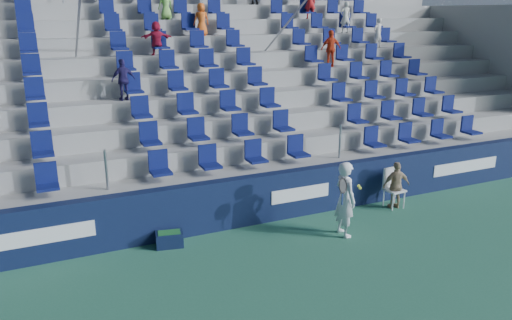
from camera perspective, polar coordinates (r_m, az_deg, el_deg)
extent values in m
plane|color=#2E6C50|center=(9.65, 5.98, -14.26)|extent=(70.00, 70.00, 0.00)
cube|color=#101A3B|center=(11.93, -1.58, -4.75)|extent=(24.00, 0.30, 1.20)
cube|color=white|center=(11.00, -26.26, -8.35)|extent=(3.20, 0.02, 0.34)
cube|color=white|center=(12.41, 5.12, -3.85)|extent=(1.60, 0.02, 0.34)
cube|color=white|center=(15.75, 22.85, -0.69)|extent=(2.40, 0.02, 0.34)
cube|color=gray|center=(12.43, -2.61, -3.87)|extent=(24.00, 0.85, 1.20)
cube|color=gray|center=(13.09, -4.01, -1.66)|extent=(24.00, 0.85, 1.70)
cube|color=gray|center=(13.79, -5.27, 0.33)|extent=(24.00, 0.85, 2.20)
cube|color=gray|center=(14.50, -6.41, 2.13)|extent=(24.00, 0.85, 2.70)
cube|color=gray|center=(15.23, -7.45, 3.76)|extent=(24.00, 0.85, 3.20)
cube|color=gray|center=(15.98, -8.39, 5.23)|extent=(24.00, 0.85, 3.70)
cube|color=gray|center=(16.74, -9.25, 6.58)|extent=(24.00, 0.85, 4.20)
cube|color=gray|center=(17.51, -10.04, 7.80)|extent=(24.00, 0.85, 4.70)
cube|color=gray|center=(18.29, -10.76, 8.92)|extent=(24.00, 0.85, 5.20)
cube|color=gray|center=(18.89, -11.35, 10.64)|extent=(24.00, 0.50, 6.20)
cube|color=gray|center=(21.65, 24.36, 8.89)|extent=(0.30, 7.65, 5.20)
cube|color=#0D1653|center=(12.13, -2.67, 0.34)|extent=(16.05, 0.50, 0.70)
cube|color=#0D1653|center=(12.77, -4.12, 3.46)|extent=(16.05, 0.50, 0.70)
cube|color=#0D1653|center=(13.46, -5.43, 6.27)|extent=(16.05, 0.50, 0.70)
cube|color=#0D1653|center=(14.18, -6.63, 8.80)|extent=(16.05, 0.50, 0.70)
cube|color=#0D1653|center=(14.93, -7.73, 11.08)|extent=(16.05, 0.50, 0.70)
cube|color=#0D1653|center=(15.70, -8.73, 13.13)|extent=(16.05, 0.50, 0.70)
cube|color=#0D1653|center=(16.50, -9.65, 14.98)|extent=(16.05, 0.50, 0.70)
cube|color=#0D1653|center=(17.32, -10.50, 16.66)|extent=(16.05, 0.50, 0.70)
cylinder|color=gray|center=(14.30, -19.74, 13.27)|extent=(0.06, 7.68, 4.55)
cylinder|color=gray|center=(16.00, 2.82, 14.43)|extent=(0.06, 7.68, 4.55)
imported|color=beige|center=(19.20, 10.17, 15.76)|extent=(0.43, 0.30, 1.12)
imported|color=beige|center=(19.02, 13.75, 13.93)|extent=(0.41, 0.30, 1.04)
imported|color=#E35B1A|center=(16.74, -6.27, 15.68)|extent=(0.52, 0.35, 1.02)
imported|color=red|center=(16.91, 8.56, 12.48)|extent=(0.72, 0.36, 1.18)
imported|color=#6FB347|center=(17.29, -10.30, 17.19)|extent=(0.56, 0.44, 1.01)
imported|color=#211A4F|center=(13.62, -14.91, 8.85)|extent=(0.66, 0.36, 1.08)
imported|color=red|center=(19.39, 6.21, 17.46)|extent=(0.48, 0.37, 1.16)
imported|color=#B81839|center=(15.47, -11.29, 13.48)|extent=(0.95, 0.47, 0.98)
imported|color=white|center=(11.47, 10.14, -4.42)|extent=(0.43, 0.64, 1.75)
cylinder|color=navy|center=(11.10, 9.83, -4.38)|extent=(0.03, 0.03, 0.28)
torus|color=black|center=(11.00, 9.90, -2.92)|extent=(0.30, 0.17, 0.28)
plane|color=#262626|center=(11.00, 9.90, -2.92)|extent=(0.30, 0.16, 0.29)
sphere|color=yellow|center=(11.36, 11.82, -3.16)|extent=(0.07, 0.07, 0.07)
sphere|color=yellow|center=(11.40, 11.65, -2.93)|extent=(0.07, 0.07, 0.07)
cube|color=white|center=(13.52, 15.54, -3.33)|extent=(0.49, 0.49, 0.04)
cube|color=white|center=(13.59, 15.06, -1.94)|extent=(0.46, 0.08, 0.56)
cylinder|color=white|center=(13.36, 15.35, -4.70)|extent=(0.03, 0.03, 0.45)
cylinder|color=white|center=(13.59, 16.56, -4.43)|extent=(0.03, 0.03, 0.45)
cylinder|color=white|center=(13.62, 14.38, -4.20)|extent=(0.03, 0.03, 0.45)
cylinder|color=white|center=(13.85, 15.57, -3.96)|extent=(0.03, 0.03, 0.45)
imported|color=tan|center=(13.43, 15.73, -2.80)|extent=(0.78, 0.45, 1.25)
cube|color=#0F1938|center=(11.20, -9.86, -8.92)|extent=(0.65, 0.49, 0.32)
cube|color=#1E662D|center=(11.17, -9.88, -8.57)|extent=(0.52, 0.36, 0.19)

